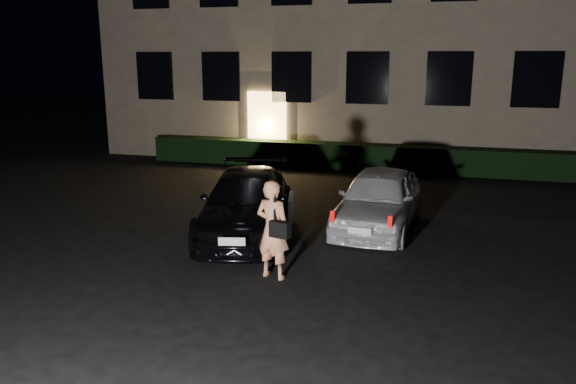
# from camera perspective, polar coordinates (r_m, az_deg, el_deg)

# --- Properties ---
(ground) EXTENTS (80.00, 80.00, 0.00)m
(ground) POSITION_cam_1_polar(r_m,az_deg,el_deg) (9.17, -1.95, -10.19)
(ground) COLOR black
(ground) RESTS_ON ground
(hedge) EXTENTS (15.00, 0.70, 0.85)m
(hedge) POSITION_cam_1_polar(r_m,az_deg,el_deg) (18.95, 7.62, 3.55)
(hedge) COLOR black
(hedge) RESTS_ON ground
(sedan) EXTENTS (2.79, 4.76, 1.30)m
(sedan) POSITION_cam_1_polar(r_m,az_deg,el_deg) (12.01, -4.22, -1.13)
(sedan) COLOR black
(sedan) RESTS_ON ground
(hatch) EXTENTS (1.81, 3.98, 1.32)m
(hatch) POSITION_cam_1_polar(r_m,az_deg,el_deg) (12.42, 9.18, -0.71)
(hatch) COLOR silver
(hatch) RESTS_ON ground
(man) EXTENTS (0.72, 0.57, 1.72)m
(man) POSITION_cam_1_polar(r_m,az_deg,el_deg) (9.48, -1.52, -3.80)
(man) COLOR #E39060
(man) RESTS_ON ground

